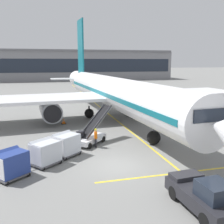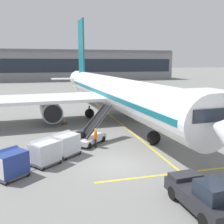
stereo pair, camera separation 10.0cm
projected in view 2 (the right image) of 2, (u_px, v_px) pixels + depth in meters
name	position (u px, v px, depth m)	size (l,w,h in m)	color
ground_plane	(115.00, 165.00, 19.20)	(600.00, 600.00, 0.00)	slate
parked_airplane	(112.00, 92.00, 34.79)	(37.84, 48.04, 15.77)	white
belt_loader	(91.00, 134.00, 24.26)	(4.47, 4.60, 3.31)	silver
baggage_cart_lead	(66.00, 144.00, 21.06)	(2.62, 2.51, 1.91)	#515156
baggage_cart_second	(45.00, 152.00, 19.18)	(2.62, 2.51, 1.91)	#515156
baggage_cart_third	(10.00, 163.00, 17.02)	(2.62, 2.51, 1.91)	#515156
pushback_tug	(204.00, 195.00, 13.27)	(2.37, 4.52, 1.83)	#232328
ground_crew_by_loader	(96.00, 137.00, 23.11)	(0.28, 0.57, 1.74)	black
ground_crew_by_carts	(63.00, 141.00, 21.92)	(0.44, 0.44, 1.74)	black
safety_cone_engine_keepout	(64.00, 121.00, 32.09)	(0.60, 0.60, 0.68)	black
apron_guidance_line_lead_in	(115.00, 119.00, 34.69)	(0.20, 110.00, 0.01)	yellow
apron_guidance_line_stop_bar	(179.00, 173.00, 17.89)	(12.00, 0.20, 0.01)	yellow
terminal_building	(64.00, 65.00, 111.16)	(91.41, 21.22, 12.37)	gray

